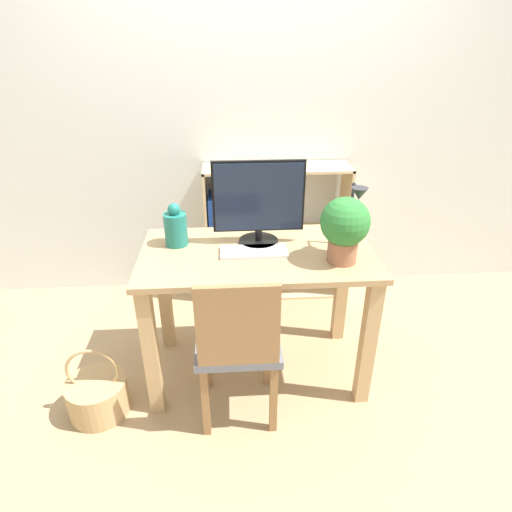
{
  "coord_description": "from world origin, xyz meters",
  "views": [
    {
      "loc": [
        -0.14,
        -1.93,
        1.76
      ],
      "look_at": [
        0.0,
        0.1,
        0.69
      ],
      "focal_mm": 30.0,
      "sensor_mm": 36.0,
      "label": 1
    }
  ],
  "objects_px": {
    "monitor": "(259,201)",
    "basket": "(98,395)",
    "vase": "(176,227)",
    "bookshelf": "(248,236)",
    "potted_plant": "(345,226)",
    "desk_lamp": "(354,211)",
    "keyboard": "(254,252)",
    "chair": "(238,342)"
  },
  "relations": [
    {
      "from": "potted_plant",
      "to": "basket",
      "type": "height_order",
      "value": "potted_plant"
    },
    {
      "from": "chair",
      "to": "bookshelf",
      "type": "bearing_deg",
      "value": 83.45
    },
    {
      "from": "keyboard",
      "to": "vase",
      "type": "xyz_separation_m",
      "value": [
        -0.4,
        0.13,
        0.09
      ]
    },
    {
      "from": "monitor",
      "to": "basket",
      "type": "bearing_deg",
      "value": -156.46
    },
    {
      "from": "desk_lamp",
      "to": "basket",
      "type": "xyz_separation_m",
      "value": [
        -1.32,
        -0.26,
        -0.87
      ]
    },
    {
      "from": "chair",
      "to": "basket",
      "type": "relative_size",
      "value": 2.13
    },
    {
      "from": "keyboard",
      "to": "desk_lamp",
      "type": "bearing_deg",
      "value": 1.82
    },
    {
      "from": "monitor",
      "to": "desk_lamp",
      "type": "height_order",
      "value": "monitor"
    },
    {
      "from": "potted_plant",
      "to": "chair",
      "type": "distance_m",
      "value": 0.74
    },
    {
      "from": "potted_plant",
      "to": "bookshelf",
      "type": "relative_size",
      "value": 0.33
    },
    {
      "from": "monitor",
      "to": "bookshelf",
      "type": "height_order",
      "value": "monitor"
    },
    {
      "from": "monitor",
      "to": "basket",
      "type": "xyz_separation_m",
      "value": [
        -0.85,
        -0.37,
        -0.9
      ]
    },
    {
      "from": "monitor",
      "to": "chair",
      "type": "height_order",
      "value": "monitor"
    },
    {
      "from": "monitor",
      "to": "basket",
      "type": "distance_m",
      "value": 1.29
    },
    {
      "from": "basket",
      "to": "monitor",
      "type": "bearing_deg",
      "value": 23.54
    },
    {
      "from": "vase",
      "to": "keyboard",
      "type": "bearing_deg",
      "value": -18.19
    },
    {
      "from": "monitor",
      "to": "keyboard",
      "type": "height_order",
      "value": "monitor"
    },
    {
      "from": "vase",
      "to": "chair",
      "type": "bearing_deg",
      "value": -56.67
    },
    {
      "from": "desk_lamp",
      "to": "vase",
      "type": "bearing_deg",
      "value": 172.75
    },
    {
      "from": "monitor",
      "to": "vase",
      "type": "bearing_deg",
      "value": 179.34
    },
    {
      "from": "keyboard",
      "to": "vase",
      "type": "bearing_deg",
      "value": 161.81
    },
    {
      "from": "keyboard",
      "to": "desk_lamp",
      "type": "height_order",
      "value": "desk_lamp"
    },
    {
      "from": "vase",
      "to": "chair",
      "type": "distance_m",
      "value": 0.67
    },
    {
      "from": "bookshelf",
      "to": "vase",
      "type": "bearing_deg",
      "value": -118.88
    },
    {
      "from": "vase",
      "to": "bookshelf",
      "type": "relative_size",
      "value": 0.23
    },
    {
      "from": "monitor",
      "to": "desk_lamp",
      "type": "xyz_separation_m",
      "value": [
        0.47,
        -0.11,
        -0.03
      ]
    },
    {
      "from": "bookshelf",
      "to": "basket",
      "type": "distance_m",
      "value": 1.44
    },
    {
      "from": "monitor",
      "to": "vase",
      "type": "relative_size",
      "value": 2.05
    },
    {
      "from": "potted_plant",
      "to": "chair",
      "type": "xyz_separation_m",
      "value": [
        -0.52,
        -0.21,
        -0.48
      ]
    },
    {
      "from": "potted_plant",
      "to": "basket",
      "type": "distance_m",
      "value": 1.51
    },
    {
      "from": "monitor",
      "to": "vase",
      "type": "xyz_separation_m",
      "value": [
        -0.43,
        0.0,
        -0.14
      ]
    },
    {
      "from": "keyboard",
      "to": "basket",
      "type": "bearing_deg",
      "value": -163.22
    },
    {
      "from": "potted_plant",
      "to": "bookshelf",
      "type": "bearing_deg",
      "value": 112.75
    },
    {
      "from": "monitor",
      "to": "potted_plant",
      "type": "relative_size",
      "value": 1.45
    },
    {
      "from": "chair",
      "to": "basket",
      "type": "height_order",
      "value": "chair"
    },
    {
      "from": "vase",
      "to": "potted_plant",
      "type": "relative_size",
      "value": 0.71
    },
    {
      "from": "keyboard",
      "to": "vase",
      "type": "relative_size",
      "value": 1.48
    },
    {
      "from": "keyboard",
      "to": "desk_lamp",
      "type": "distance_m",
      "value": 0.54
    },
    {
      "from": "monitor",
      "to": "potted_plant",
      "type": "xyz_separation_m",
      "value": [
        0.39,
        -0.24,
        -0.05
      ]
    },
    {
      "from": "monitor",
      "to": "bookshelf",
      "type": "relative_size",
      "value": 0.47
    },
    {
      "from": "bookshelf",
      "to": "chair",
      "type": "bearing_deg",
      "value": -95.1
    },
    {
      "from": "basket",
      "to": "potted_plant",
      "type": "bearing_deg",
      "value": 6.26
    }
  ]
}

